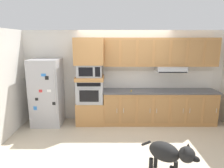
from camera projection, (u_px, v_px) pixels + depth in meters
ground_plane at (125, 135)px, 4.92m from camera, size 9.60×9.60×0.00m
back_kitchen_wall at (123, 76)px, 5.74m from camera, size 6.20×0.12×2.50m
side_panel_left at (4, 84)px, 4.65m from camera, size 0.12×7.10×2.50m
refrigerator at (46, 92)px, 5.39m from camera, size 0.76×0.73×1.76m
oven_base_cabinet at (90, 112)px, 5.59m from camera, size 0.74×0.62×0.60m
built_in_oven at (90, 91)px, 5.46m from camera, size 0.70×0.62×0.60m
appliance_mid_shelf at (89, 78)px, 5.39m from camera, size 0.74×0.62×0.10m
microwave at (89, 70)px, 5.34m from camera, size 0.64×0.54×0.32m
appliance_upper_cabinet at (89, 51)px, 5.24m from camera, size 0.74×0.62×0.68m
lower_cabinet_run at (158, 107)px, 5.56m from camera, size 2.99×0.63×0.88m
countertop_slab at (159, 91)px, 5.46m from camera, size 3.03×0.64×0.04m
backsplash_panel at (157, 79)px, 5.69m from camera, size 3.03×0.02×0.50m
upper_cabinet_with_hood at (161, 53)px, 5.37m from camera, size 2.99×0.48×0.88m
screwdriver at (131, 91)px, 5.35m from camera, size 0.15×0.14×0.03m
dog at (169, 153)px, 3.35m from camera, size 0.83×0.69×0.65m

